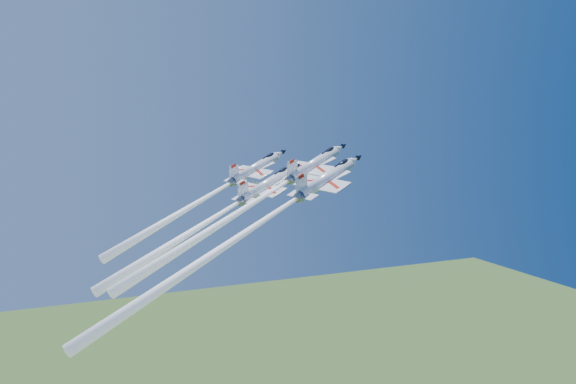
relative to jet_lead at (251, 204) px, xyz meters
name	(u,v)px	position (x,y,z in m)	size (l,w,h in m)	color
jet_lead	(251,204)	(0.00, 0.00, 0.00)	(39.99, 17.24, 37.16)	silver
jet_left	(208,196)	(-5.20, 8.55, 0.75)	(32.34, 14.16, 27.56)	silver
jet_right	(247,232)	(-3.93, -8.54, -3.10)	(44.87, 19.22, 43.01)	silver
jet_slot	(215,217)	(-6.25, 1.33, -2.04)	(34.28, 15.02, 29.16)	silver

